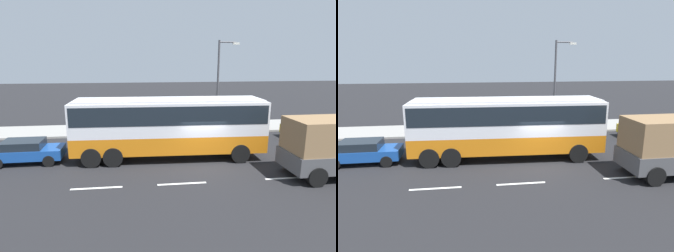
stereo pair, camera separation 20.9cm
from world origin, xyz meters
TOP-DOWN VIEW (x-y plane):
  - ground_plane at (0.00, 0.00)m, footprint 120.00×120.00m
  - sidewalk_curb at (0.00, 8.67)m, footprint 80.00×4.00m
  - lane_centreline at (-6.45, -2.57)m, footprint 23.18×0.16m
  - coach_bus at (-1.81, 1.21)m, footprint 11.37×2.95m
  - car_yellow_taxi at (9.73, 4.56)m, footprint 4.60×1.95m
  - car_blue_saloon at (-10.09, 1.42)m, footprint 4.04×1.88m
  - pedestrian_near_curb at (7.15, 7.90)m, footprint 0.32×0.32m
  - street_lamp at (2.97, 6.90)m, footprint 1.66×0.24m

SIDE VIEW (x-z plane):
  - ground_plane at x=0.00m, z-range 0.00..0.00m
  - lane_centreline at x=-6.45m, z-range 0.00..0.01m
  - sidewalk_curb at x=0.00m, z-range 0.00..0.15m
  - car_blue_saloon at x=-10.09m, z-range 0.05..1.41m
  - car_yellow_taxi at x=9.73m, z-range 0.05..1.50m
  - pedestrian_near_curb at x=7.15m, z-range 0.27..1.86m
  - coach_bus at x=-1.81m, z-range 0.43..4.06m
  - street_lamp at x=2.97m, z-range 0.66..7.82m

